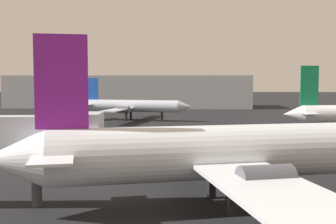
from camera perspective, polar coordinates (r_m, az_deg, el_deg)
The scene contains 3 objects.
airplane_at_gate at distance 29.05m, azimuth 9.03°, elevation -5.39°, with size 33.36×29.03×11.46m.
airplane_far_left at distance 89.80m, azimuth -4.99°, elevation 0.84°, with size 25.62×24.89×9.12m.
terminal_building at distance 136.22m, azimuth -5.24°, elevation 2.83°, with size 76.46×19.62×10.09m, color #999EA3.
Camera 1 is at (4.79, -13.64, 8.62)m, focal length 44.69 mm.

